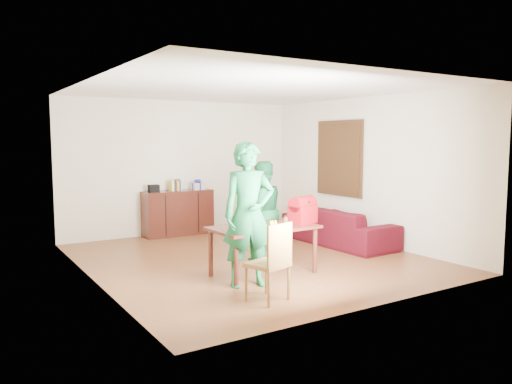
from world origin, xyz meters
TOP-DOWN VIEW (x-y plane):
  - room at (0.01, 0.13)m, footprint 5.20×5.70m
  - table at (-0.37, -0.91)m, footprint 1.52×0.89m
  - chair at (-0.95, -1.92)m, footprint 0.53×0.51m
  - person_near at (-0.82, -1.26)m, footprint 0.78×0.62m
  - person_far at (0.08, -0.17)m, footprint 0.77×0.60m
  - laptop at (-0.54, -0.98)m, footprint 0.33×0.25m
  - bananas at (-0.45, -1.30)m, footprint 0.17×0.13m
  - bottle at (-0.23, -1.26)m, footprint 0.07×0.07m
  - red_bag at (0.26, -1.01)m, footprint 0.47×0.35m
  - sofa at (1.95, 0.13)m, footprint 0.95×2.31m

SIDE VIEW (x-z plane):
  - chair at x=-0.95m, z-range -0.20..0.75m
  - sofa at x=1.95m, z-range 0.00..0.67m
  - table at x=-0.37m, z-range 0.27..0.96m
  - bananas at x=-0.45m, z-range 0.70..0.75m
  - laptop at x=-0.54m, z-range 0.64..0.85m
  - person_far at x=0.08m, z-range 0.00..1.58m
  - bottle at x=-0.23m, z-range 0.70..0.88m
  - red_bag at x=0.26m, z-range 0.70..1.01m
  - person_near at x=-0.82m, z-range 0.00..1.89m
  - room at x=0.01m, z-range -0.14..2.76m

